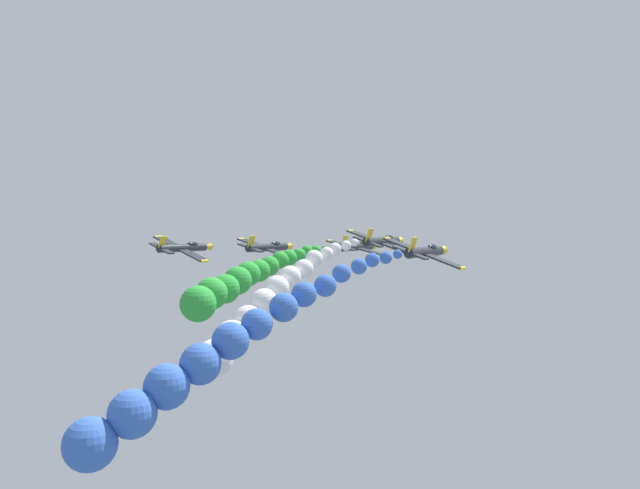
{
  "coord_description": "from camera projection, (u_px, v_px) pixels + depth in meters",
  "views": [
    {
      "loc": [
        43.06,
        -71.36,
        76.22
      ],
      "look_at": [
        0.0,
        0.0,
        73.92
      ],
      "focal_mm": 35.29,
      "sensor_mm": 36.0,
      "label": 1
    }
  ],
  "objects": [
    {
      "name": "airplane_right_inner",
      "position": [
        383.0,
        241.0,
        80.44
      ],
      "size": [
        9.2,
        10.35,
        3.46
      ],
      "rotation": [
        0.0,
        0.32,
        0.0
      ],
      "color": "#23282D"
    },
    {
      "name": "smoke_trail_lead",
      "position": [
        239.0,
        282.0,
        66.75
      ],
      "size": [
        4.09,
        30.87,
        6.87
      ],
      "color": "green"
    },
    {
      "name": "airplane_left_inner",
      "position": [
        268.0,
        247.0,
        89.51
      ],
      "size": [
        9.3,
        10.35,
        3.29
      ],
      "rotation": [
        0.0,
        0.28,
        0.0
      ],
      "color": "#23282D"
    },
    {
      "name": "airplane_right_outer",
      "position": [
        426.0,
        252.0,
        68.55
      ],
      "size": [
        9.15,
        10.35,
        3.52
      ],
      "rotation": [
        0.0,
        0.33,
        0.0
      ],
      "color": "#23282D"
    },
    {
      "name": "airplane_left_outer",
      "position": [
        184.0,
        248.0,
        87.1
      ],
      "size": [
        9.09,
        10.35,
        3.65
      ],
      "rotation": [
        0.0,
        0.35,
        0.0
      ],
      "color": "#23282D"
    },
    {
      "name": "smoke_trail_right_outer",
      "position": [
        199.0,
        367.0,
        45.21
      ],
      "size": [
        10.38,
        32.52,
        13.66
      ],
      "color": "blue"
    },
    {
      "name": "airplane_lead",
      "position": [
        358.0,
        247.0,
        92.15
      ],
      "size": [
        9.43,
        10.35,
        3.0
      ],
      "rotation": [
        0.0,
        0.21,
        0.0
      ],
      "color": "#23282D"
    },
    {
      "name": "smoke_trail_right_inner",
      "position": [
        259.0,
        312.0,
        58.24
      ],
      "size": [
        3.26,
        26.97,
        11.36
      ],
      "color": "white"
    }
  ]
}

